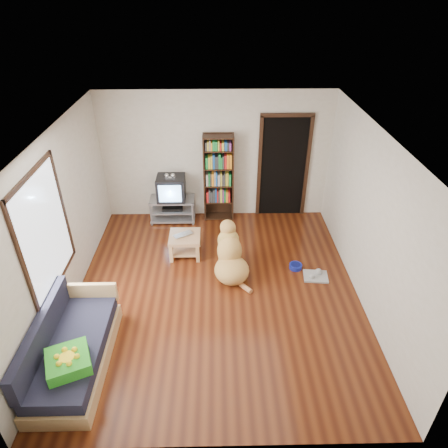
{
  "coord_description": "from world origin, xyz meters",
  "views": [
    {
      "loc": [
        0.02,
        -4.89,
        4.35
      ],
      "look_at": [
        0.12,
        0.62,
        0.9
      ],
      "focal_mm": 32.0,
      "sensor_mm": 36.0,
      "label": 1
    }
  ],
  "objects_px": {
    "crt_tv": "(171,187)",
    "sofa": "(71,350)",
    "laptop": "(184,236)",
    "bookshelf": "(219,174)",
    "grey_rag": "(316,276)",
    "tv_stand": "(173,209)",
    "dog_bowl": "(296,266)",
    "dog": "(230,257)",
    "coffee_table": "(185,241)",
    "green_cushion": "(68,361)"
  },
  "relations": [
    {
      "from": "green_cushion",
      "to": "sofa",
      "type": "xyz_separation_m",
      "value": [
        -0.12,
        0.37,
        -0.24
      ]
    },
    {
      "from": "dog_bowl",
      "to": "dog",
      "type": "bearing_deg",
      "value": -175.11
    },
    {
      "from": "tv_stand",
      "to": "dog_bowl",
      "type": "bearing_deg",
      "value": -36.34
    },
    {
      "from": "dog_bowl",
      "to": "grey_rag",
      "type": "bearing_deg",
      "value": -39.81
    },
    {
      "from": "crt_tv",
      "to": "sofa",
      "type": "distance_m",
      "value": 3.81
    },
    {
      "from": "green_cushion",
      "to": "crt_tv",
      "type": "xyz_separation_m",
      "value": [
        0.85,
        4.02,
        0.24
      ]
    },
    {
      "from": "laptop",
      "to": "green_cushion",
      "type": "bearing_deg",
      "value": -145.32
    },
    {
      "from": "green_cushion",
      "to": "grey_rag",
      "type": "height_order",
      "value": "green_cushion"
    },
    {
      "from": "laptop",
      "to": "dog_bowl",
      "type": "distance_m",
      "value": 2.02
    },
    {
      "from": "coffee_table",
      "to": "dog",
      "type": "xyz_separation_m",
      "value": [
        0.8,
        -0.56,
        0.06
      ]
    },
    {
      "from": "grey_rag",
      "to": "sofa",
      "type": "distance_m",
      "value": 3.94
    },
    {
      "from": "tv_stand",
      "to": "dog",
      "type": "bearing_deg",
      "value": -57.51
    },
    {
      "from": "crt_tv",
      "to": "bookshelf",
      "type": "distance_m",
      "value": 0.99
    },
    {
      "from": "grey_rag",
      "to": "bookshelf",
      "type": "relative_size",
      "value": 0.22
    },
    {
      "from": "laptop",
      "to": "bookshelf",
      "type": "bearing_deg",
      "value": 32.83
    },
    {
      "from": "coffee_table",
      "to": "crt_tv",
      "type": "bearing_deg",
      "value": 104.92
    },
    {
      "from": "dog_bowl",
      "to": "tv_stand",
      "type": "bearing_deg",
      "value": 143.66
    },
    {
      "from": "laptop",
      "to": "tv_stand",
      "type": "xyz_separation_m",
      "value": [
        -0.33,
        1.24,
        -0.14
      ]
    },
    {
      "from": "tv_stand",
      "to": "coffee_table",
      "type": "xyz_separation_m",
      "value": [
        0.33,
        -1.21,
        0.01
      ]
    },
    {
      "from": "crt_tv",
      "to": "green_cushion",
      "type": "bearing_deg",
      "value": -101.93
    },
    {
      "from": "green_cushion",
      "to": "dog_bowl",
      "type": "relative_size",
      "value": 2.19
    },
    {
      "from": "dog_bowl",
      "to": "grey_rag",
      "type": "relative_size",
      "value": 0.55
    },
    {
      "from": "green_cushion",
      "to": "laptop",
      "type": "bearing_deg",
      "value": 44.13
    },
    {
      "from": "grey_rag",
      "to": "dog",
      "type": "distance_m",
      "value": 1.49
    },
    {
      "from": "tv_stand",
      "to": "sofa",
      "type": "xyz_separation_m",
      "value": [
        -0.97,
        -3.63,
        -0.01
      ]
    },
    {
      "from": "laptop",
      "to": "coffee_table",
      "type": "distance_m",
      "value": 0.14
    },
    {
      "from": "crt_tv",
      "to": "tv_stand",
      "type": "bearing_deg",
      "value": -90.0
    },
    {
      "from": "bookshelf",
      "to": "coffee_table",
      "type": "xyz_separation_m",
      "value": [
        -0.62,
        -1.3,
        -0.72
      ]
    },
    {
      "from": "sofa",
      "to": "dog",
      "type": "relative_size",
      "value": 1.66
    },
    {
      "from": "bookshelf",
      "to": "tv_stand",
      "type": "bearing_deg",
      "value": -174.37
    },
    {
      "from": "grey_rag",
      "to": "crt_tv",
      "type": "height_order",
      "value": "crt_tv"
    },
    {
      "from": "tv_stand",
      "to": "dog",
      "type": "relative_size",
      "value": 0.83
    },
    {
      "from": "coffee_table",
      "to": "laptop",
      "type": "bearing_deg",
      "value": -90.0
    },
    {
      "from": "tv_stand",
      "to": "grey_rag",
      "type": "bearing_deg",
      "value": -36.76
    },
    {
      "from": "tv_stand",
      "to": "crt_tv",
      "type": "bearing_deg",
      "value": 90.0
    },
    {
      "from": "grey_rag",
      "to": "tv_stand",
      "type": "relative_size",
      "value": 0.44
    },
    {
      "from": "laptop",
      "to": "dog",
      "type": "xyz_separation_m",
      "value": [
        0.8,
        -0.53,
        -0.07
      ]
    },
    {
      "from": "sofa",
      "to": "dog",
      "type": "bearing_deg",
      "value": 41.56
    },
    {
      "from": "green_cushion",
      "to": "laptop",
      "type": "relative_size",
      "value": 1.39
    },
    {
      "from": "green_cushion",
      "to": "bookshelf",
      "type": "distance_m",
      "value": 4.5
    },
    {
      "from": "laptop",
      "to": "crt_tv",
      "type": "bearing_deg",
      "value": 72.39
    },
    {
      "from": "green_cushion",
      "to": "tv_stand",
      "type": "distance_m",
      "value": 4.1
    },
    {
      "from": "tv_stand",
      "to": "sofa",
      "type": "relative_size",
      "value": 0.5
    },
    {
      "from": "dog",
      "to": "coffee_table",
      "type": "bearing_deg",
      "value": 145.02
    },
    {
      "from": "bookshelf",
      "to": "sofa",
      "type": "distance_m",
      "value": 4.26
    },
    {
      "from": "dog_bowl",
      "to": "sofa",
      "type": "relative_size",
      "value": 0.12
    },
    {
      "from": "dog_bowl",
      "to": "coffee_table",
      "type": "distance_m",
      "value": 2.01
    },
    {
      "from": "tv_stand",
      "to": "coffee_table",
      "type": "distance_m",
      "value": 1.25
    },
    {
      "from": "grey_rag",
      "to": "coffee_table",
      "type": "xyz_separation_m",
      "value": [
        -2.24,
        0.71,
        0.27
      ]
    },
    {
      "from": "laptop",
      "to": "crt_tv",
      "type": "xyz_separation_m",
      "value": [
        -0.33,
        1.26,
        0.33
      ]
    }
  ]
}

